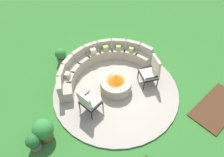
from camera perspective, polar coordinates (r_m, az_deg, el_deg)
ground_plane at (r=7.34m, az=1.05°, el=-3.22°), size 24.00×24.00×0.00m
patio_circle at (r=7.32m, az=1.06°, el=-3.08°), size 4.43×4.43×0.06m
mulch_bed_right at (r=7.72m, az=27.33°, el=-7.10°), size 2.02×1.03×0.04m
fire_pit at (r=7.08m, az=1.09°, el=-1.48°), size 1.10×1.10×0.72m
curved_stone_bench at (r=7.83m, az=-3.76°, el=4.62°), size 3.79×2.02×0.77m
lounge_chair_front_left at (r=6.34m, az=-6.61°, el=-6.32°), size 0.63×0.66×1.00m
lounge_chair_front_right at (r=7.22m, az=10.95°, el=2.08°), size 0.77×0.79×1.13m
potted_plant_0 at (r=6.30m, az=-21.07°, el=-16.22°), size 0.40×0.40×0.61m
potted_plant_1 at (r=8.33m, az=-14.06°, el=6.20°), size 0.44×0.44×0.69m
potted_plant_2 at (r=6.31m, az=-18.60°, el=-13.50°), size 0.60×0.60×0.75m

